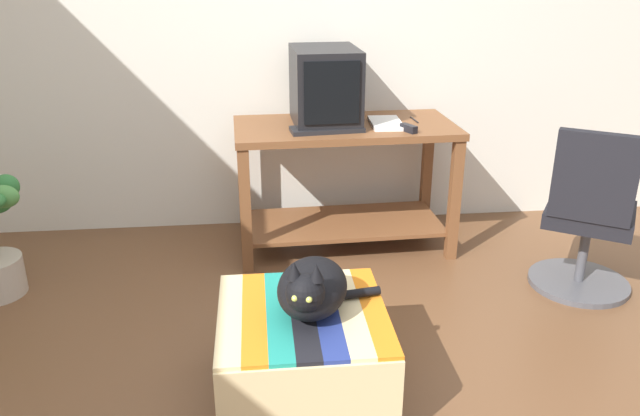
# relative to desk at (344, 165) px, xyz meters

# --- Properties ---
(back_wall) EXTENTS (8.00, 0.10, 2.60)m
(back_wall) POSITION_rel_desk_xyz_m (-0.30, 0.45, 0.79)
(back_wall) COLOR silver
(back_wall) RESTS_ON ground_plane
(desk) EXTENTS (1.28, 0.66, 0.76)m
(desk) POSITION_rel_desk_xyz_m (0.00, 0.00, 0.00)
(desk) COLOR brown
(desk) RESTS_ON ground_plane
(tv_monitor) EXTENTS (0.38, 0.51, 0.43)m
(tv_monitor) POSITION_rel_desk_xyz_m (-0.11, 0.04, 0.45)
(tv_monitor) COLOR black
(tv_monitor) RESTS_ON desk
(keyboard) EXTENTS (0.41, 0.19, 0.02)m
(keyboard) POSITION_rel_desk_xyz_m (-0.12, -0.14, 0.26)
(keyboard) COLOR black
(keyboard) RESTS_ON desk
(book) EXTENTS (0.18, 0.30, 0.02)m
(book) POSITION_rel_desk_xyz_m (0.23, -0.04, 0.25)
(book) COLOR white
(book) RESTS_ON desk
(ottoman_with_blanket) EXTENTS (0.65, 0.67, 0.38)m
(ottoman_with_blanket) POSITION_rel_desk_xyz_m (-0.36, -1.38, -0.32)
(ottoman_with_blanket) COLOR #7A664C
(ottoman_with_blanket) RESTS_ON ground_plane
(cat) EXTENTS (0.46, 0.42, 0.28)m
(cat) POSITION_rel_desk_xyz_m (-0.32, -1.39, -0.03)
(cat) COLOR black
(cat) RESTS_ON ottoman_with_blanket
(office_chair) EXTENTS (0.58, 0.58, 0.89)m
(office_chair) POSITION_rel_desk_xyz_m (1.16, -0.69, -0.13)
(office_chair) COLOR #4C4C51
(office_chair) RESTS_ON ground_plane
(stapler) EXTENTS (0.08, 0.11, 0.04)m
(stapler) POSITION_rel_desk_xyz_m (0.32, -0.20, 0.26)
(stapler) COLOR black
(stapler) RESTS_ON desk
(pen) EXTENTS (0.02, 0.14, 0.01)m
(pen) POSITION_rel_desk_xyz_m (0.42, 0.05, 0.25)
(pen) COLOR black
(pen) RESTS_ON desk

